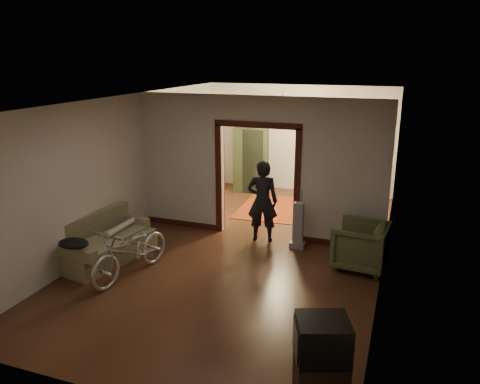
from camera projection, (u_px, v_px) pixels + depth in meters
The scene contains 24 objects.
floor at pixel (245, 248), 8.89m from camera, with size 5.00×8.50×0.01m, color #371C11.
ceiling at pixel (246, 99), 8.10m from camera, with size 5.00×8.50×0.01m, color white.
wall_back at pixel (298, 139), 12.33m from camera, with size 5.00×0.02×2.80m, color beige.
wall_left at pixel (127, 166), 9.31m from camera, with size 0.02×8.50×2.80m, color beige.
wall_right at pixel (389, 190), 7.68m from camera, with size 0.02×8.50×2.80m, color beige.
partition_wall at pixel (258, 168), 9.17m from camera, with size 5.00×0.14×2.80m, color beige.
door_casing at pixel (258, 183), 9.26m from camera, with size 1.74×0.20×2.32m, color #37120C.
far_window at pixel (325, 135), 12.02m from camera, with size 0.98×0.06×1.28m, color black.
chandelier at pixel (282, 110), 10.48m from camera, with size 0.24×0.24×0.24m, color #FFE0A5.
light_switch at pixel (310, 181), 8.81m from camera, with size 0.08×0.01×0.12m, color silver.
sofa at pixel (107, 238), 8.29m from camera, with size 0.80×1.78×0.82m, color #71704B.
rolled_paper at pixel (121, 227), 8.49m from camera, with size 0.10×0.10×0.83m, color beige.
jacket at pixel (73, 243), 7.37m from camera, with size 0.50×0.38×0.15m, color black.
bicycle at pixel (131, 251), 7.66m from camera, with size 0.59×1.71×0.90m, color silver.
armchair at pixel (360, 246), 7.99m from camera, with size 0.86×0.89×0.81m, color #4C5630.
tv_stand at pixel (320, 377), 4.98m from camera, with size 0.54×0.49×0.49m, color black.
crt_tv at pixel (323, 340), 4.85m from camera, with size 0.54×0.48×0.47m, color black.
vacuum at pixel (298, 225), 8.81m from camera, with size 0.28×0.22×0.90m, color gray.
person at pixel (262, 201), 9.05m from camera, with size 0.59×0.39×1.62m, color black.
oriental_rug at pixel (273, 208), 11.17m from camera, with size 1.49×1.96×0.01m, color maroon.
locker at pixel (251, 160), 12.36m from camera, with size 0.86×0.48×1.72m, color #2B341F.
globe at pixel (251, 119), 12.05m from camera, with size 0.30×0.30×0.30m, color #1E5972.
desk at pixel (336, 188), 11.67m from camera, with size 0.88×0.49×0.65m, color black.
desk_chair at pixel (304, 187), 11.48m from camera, with size 0.36×0.36×0.81m, color black.
Camera 1 is at (2.69, -7.77, 3.55)m, focal length 35.00 mm.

